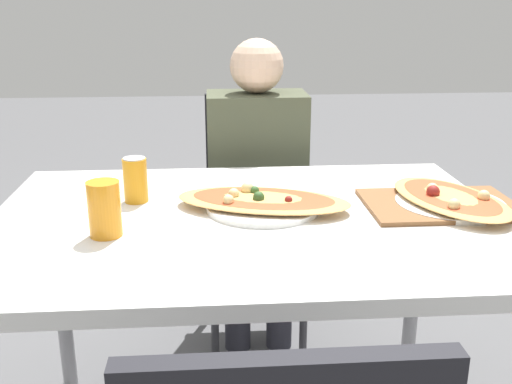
{
  "coord_description": "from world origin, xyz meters",
  "views": [
    {
      "loc": [
        -0.09,
        -1.45,
        1.31
      ],
      "look_at": [
        0.02,
        0.02,
        0.83
      ],
      "focal_mm": 42.0,
      "sensor_mm": 36.0,
      "label": 1
    }
  ],
  "objects_px": {
    "soda_can": "(135,180)",
    "pizza_second": "(450,200)",
    "drink_glass": "(104,209)",
    "chair_far_seated": "(255,202)",
    "dining_table": "(248,241)",
    "person_seated": "(257,172)",
    "pizza_main": "(263,202)"
  },
  "relations": [
    {
      "from": "dining_table",
      "to": "person_seated",
      "type": "bearing_deg",
      "value": 83.7
    },
    {
      "from": "person_seated",
      "to": "drink_glass",
      "type": "relative_size",
      "value": 8.83
    },
    {
      "from": "person_seated",
      "to": "pizza_second",
      "type": "height_order",
      "value": "person_seated"
    },
    {
      "from": "chair_far_seated",
      "to": "drink_glass",
      "type": "distance_m",
      "value": 1.05
    },
    {
      "from": "person_seated",
      "to": "soda_can",
      "type": "distance_m",
      "value": 0.68
    },
    {
      "from": "pizza_second",
      "to": "chair_far_seated",
      "type": "bearing_deg",
      "value": 121.68
    },
    {
      "from": "soda_can",
      "to": "drink_glass",
      "type": "height_order",
      "value": "drink_glass"
    },
    {
      "from": "chair_far_seated",
      "to": "pizza_main",
      "type": "relative_size",
      "value": 1.87
    },
    {
      "from": "dining_table",
      "to": "pizza_second",
      "type": "relative_size",
      "value": 2.93
    },
    {
      "from": "soda_can",
      "to": "drink_glass",
      "type": "relative_size",
      "value": 0.94
    },
    {
      "from": "soda_can",
      "to": "chair_far_seated",
      "type": "bearing_deg",
      "value": 60.3
    },
    {
      "from": "chair_far_seated",
      "to": "person_seated",
      "type": "distance_m",
      "value": 0.2
    },
    {
      "from": "drink_glass",
      "to": "pizza_second",
      "type": "relative_size",
      "value": 0.29
    },
    {
      "from": "soda_can",
      "to": "dining_table",
      "type": "bearing_deg",
      "value": -25.17
    },
    {
      "from": "chair_far_seated",
      "to": "soda_can",
      "type": "distance_m",
      "value": 0.82
    },
    {
      "from": "drink_glass",
      "to": "pizza_main",
      "type": "bearing_deg",
      "value": 22.76
    },
    {
      "from": "soda_can",
      "to": "drink_glass",
      "type": "bearing_deg",
      "value": -99.72
    },
    {
      "from": "chair_far_seated",
      "to": "drink_glass",
      "type": "relative_size",
      "value": 7.14
    },
    {
      "from": "pizza_main",
      "to": "soda_can",
      "type": "relative_size",
      "value": 4.08
    },
    {
      "from": "pizza_main",
      "to": "drink_glass",
      "type": "distance_m",
      "value": 0.42
    },
    {
      "from": "soda_can",
      "to": "pizza_second",
      "type": "xyz_separation_m",
      "value": [
        0.85,
        -0.11,
        -0.04
      ]
    },
    {
      "from": "pizza_second",
      "to": "drink_glass",
      "type": "bearing_deg",
      "value": -171.04
    },
    {
      "from": "chair_far_seated",
      "to": "person_seated",
      "type": "xyz_separation_m",
      "value": [
        -0.0,
        -0.12,
        0.16
      ]
    },
    {
      "from": "pizza_main",
      "to": "soda_can",
      "type": "xyz_separation_m",
      "value": [
        -0.34,
        0.09,
        0.04
      ]
    },
    {
      "from": "dining_table",
      "to": "person_seated",
      "type": "distance_m",
      "value": 0.69
    },
    {
      "from": "soda_can",
      "to": "pizza_second",
      "type": "relative_size",
      "value": 0.27
    },
    {
      "from": "person_seated",
      "to": "pizza_second",
      "type": "xyz_separation_m",
      "value": [
        0.48,
        -0.65,
        0.1
      ]
    },
    {
      "from": "drink_glass",
      "to": "dining_table",
      "type": "bearing_deg",
      "value": 17.28
    },
    {
      "from": "chair_far_seated",
      "to": "pizza_second",
      "type": "xyz_separation_m",
      "value": [
        0.48,
        -0.77,
        0.26
      ]
    },
    {
      "from": "soda_can",
      "to": "pizza_second",
      "type": "height_order",
      "value": "soda_can"
    },
    {
      "from": "drink_glass",
      "to": "chair_far_seated",
      "type": "bearing_deg",
      "value": 65.24
    },
    {
      "from": "person_seated",
      "to": "pizza_second",
      "type": "relative_size",
      "value": 2.59
    }
  ]
}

